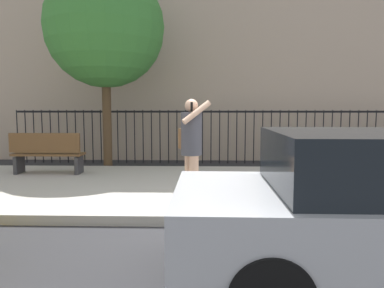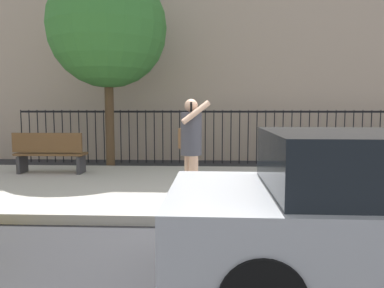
{
  "view_description": "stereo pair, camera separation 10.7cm",
  "coord_description": "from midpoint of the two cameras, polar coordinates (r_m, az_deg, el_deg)",
  "views": [
    {
      "loc": [
        -0.4,
        -4.94,
        1.66
      ],
      "look_at": [
        -0.57,
        1.19,
        1.05
      ],
      "focal_mm": 34.02,
      "sensor_mm": 36.0,
      "label": 1
    },
    {
      "loc": [
        -0.29,
        -4.94,
        1.66
      ],
      "look_at": [
        -0.57,
        1.19,
        1.05
      ],
      "focal_mm": 34.02,
      "sensor_mm": 36.0,
      "label": 2
    }
  ],
  "objects": [
    {
      "name": "street_bench",
      "position": [
        8.95,
        -21.1,
        -1.19
      ],
      "size": [
        1.6,
        0.45,
        0.95
      ],
      "color": "brown",
      "rests_on": "sidewalk"
    },
    {
      "name": "sidewalk",
      "position": [
        7.33,
        5.26,
        -6.86
      ],
      "size": [
        28.0,
        4.4,
        0.15
      ],
      "primitive_type": "cube",
      "color": "#B2ADA3",
      "rests_on": "ground"
    },
    {
      "name": "iron_fence",
      "position": [
        10.87,
        4.39,
        2.29
      ],
      "size": [
        12.03,
        0.04,
        1.6
      ],
      "color": "black",
      "rests_on": "ground"
    },
    {
      "name": "ground_plane",
      "position": [
        5.23,
        6.4,
        -12.9
      ],
      "size": [
        60.0,
        60.0,
        0.0
      ],
      "primitive_type": "plane",
      "color": "#28282B"
    },
    {
      "name": "street_tree_near",
      "position": [
        10.04,
        -12.79,
        17.24
      ],
      "size": [
        3.06,
        3.06,
        5.24
      ],
      "color": "#4C3823",
      "rests_on": "ground"
    },
    {
      "name": "building_facade",
      "position": [
        13.85,
        4.17,
        19.48
      ],
      "size": [
        28.0,
        4.0,
        9.93
      ],
      "primitive_type": "cube",
      "color": "tan",
      "rests_on": "ground"
    },
    {
      "name": "pedestrian_on_phone",
      "position": [
        5.89,
        0.29,
        0.3
      ],
      "size": [
        0.56,
        0.72,
        1.66
      ],
      "color": "tan",
      "rests_on": "sidewalk"
    }
  ]
}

